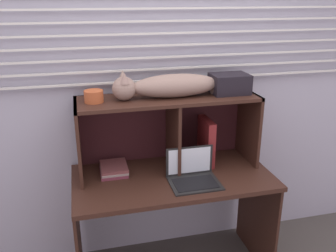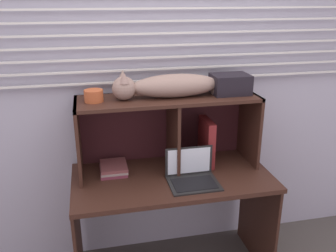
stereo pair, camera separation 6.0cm
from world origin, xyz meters
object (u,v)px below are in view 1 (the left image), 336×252
(laptop, at_px, (193,175))
(book_stack, at_px, (114,169))
(small_basket, at_px, (94,96))
(storage_box, at_px, (229,84))
(cat, at_px, (169,86))
(binder_upright, at_px, (206,141))

(laptop, height_order, book_stack, laptop)
(small_basket, xyz_separation_m, storage_box, (0.87, 0.00, 0.03))
(cat, bearing_deg, storage_box, 0.00)
(small_basket, height_order, storage_box, storage_box)
(cat, bearing_deg, book_stack, 179.67)
(binder_upright, relative_size, storage_box, 1.31)
(binder_upright, height_order, storage_box, storage_box)
(laptop, distance_m, binder_upright, 0.31)
(binder_upright, bearing_deg, storage_box, 0.00)
(small_basket, relative_size, storage_box, 0.48)
(laptop, relative_size, small_basket, 2.67)
(binder_upright, xyz_separation_m, book_stack, (-0.63, 0.00, -0.13))
(book_stack, xyz_separation_m, storage_box, (0.78, -0.00, 0.53))
(cat, bearing_deg, binder_upright, 0.00)
(book_stack, bearing_deg, binder_upright, -0.19)
(book_stack, height_order, small_basket, small_basket)
(cat, xyz_separation_m, small_basket, (-0.47, 0.00, -0.04))
(storage_box, bearing_deg, small_basket, 180.00)
(laptop, xyz_separation_m, binder_upright, (0.17, 0.23, 0.12))
(laptop, bearing_deg, small_basket, 157.60)
(laptop, bearing_deg, book_stack, 153.49)
(binder_upright, bearing_deg, book_stack, 179.81)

